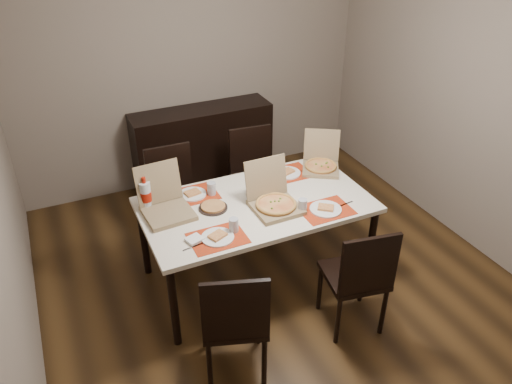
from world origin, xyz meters
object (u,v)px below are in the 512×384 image
chair_near_right (359,275)px  pizza_box_center (274,201)px  sideboard (203,148)px  dining_table (256,210)px  soda_bottle (146,195)px  dip_bowl (253,192)px  chair_far_right (254,171)px  chair_near_left (235,319)px  chair_far_left (174,193)px

chair_near_right → pizza_box_center: 0.85m
chair_near_right → sideboard: bearing=96.4°
dining_table → soda_bottle: (-0.80, 0.29, 0.18)m
dip_bowl → chair_far_right: bearing=65.0°
chair_far_right → soda_bottle: size_ratio=3.41×
chair_near_left → dip_bowl: 1.18m
chair_far_left → dip_bowl: 0.87m
chair_near_left → dip_bowl: size_ratio=7.59×
chair_near_right → soda_bottle: bearing=137.2°
chair_near_left → chair_far_left: size_ratio=1.00×
dining_table → chair_far_right: (0.38, 0.87, -0.17)m
chair_far_left → pizza_box_center: size_ratio=2.34×
sideboard → dip_bowl: size_ratio=12.25×
chair_near_left → chair_far_right: bearing=62.0°
dining_table → soda_bottle: size_ratio=6.60×
sideboard → chair_near_left: 2.65m
chair_far_left → soda_bottle: soda_bottle is taller
chair_near_left → chair_far_right: same height
chair_far_left → chair_far_right: (0.83, 0.06, 0.00)m
sideboard → chair_near_right: size_ratio=1.61×
chair_near_left → chair_far_left: bearing=86.7°
chair_near_left → chair_near_right: (0.97, 0.02, 0.00)m
chair_near_right → dip_bowl: 1.08m
pizza_box_center → soda_bottle: bearing=155.8°
chair_near_right → pizza_box_center: pizza_box_center is taller
pizza_box_center → chair_near_left: bearing=-130.9°
sideboard → chair_far_right: bearing=-73.7°
dip_bowl → chair_near_right: bearing=-68.3°
chair_far_right → sideboard: bearing=106.3°
sideboard → dining_table: 1.71m
chair_far_left → chair_near_left: bearing=-93.3°
chair_near_left → chair_near_right: 0.97m
sideboard → soda_bottle: bearing=-123.8°
soda_bottle → pizza_box_center: bearing=-24.2°
chair_near_left → dip_bowl: bearing=59.8°
chair_far_left → pizza_box_center: 1.12m
dining_table → chair_near_right: 0.96m
chair_near_right → chair_far_right: (-0.04, 1.72, 0.00)m
dining_table → chair_near_right: (0.42, -0.85, -0.17)m
soda_bottle → sideboard: bearing=56.2°
chair_near_left → chair_far_left: 1.68m
chair_far_left → pizza_box_center: pizza_box_center is taller
chair_far_right → pizza_box_center: 1.07m
chair_far_left → sideboard: bearing=56.2°
dining_table → chair_far_left: 0.94m
chair_far_left → soda_bottle: (-0.35, -0.52, 0.35)m
chair_far_right → soda_bottle: bearing=-153.6°
chair_near_left → chair_near_right: bearing=1.3°
sideboard → pizza_box_center: size_ratio=3.77×
pizza_box_center → soda_bottle: size_ratio=1.46×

